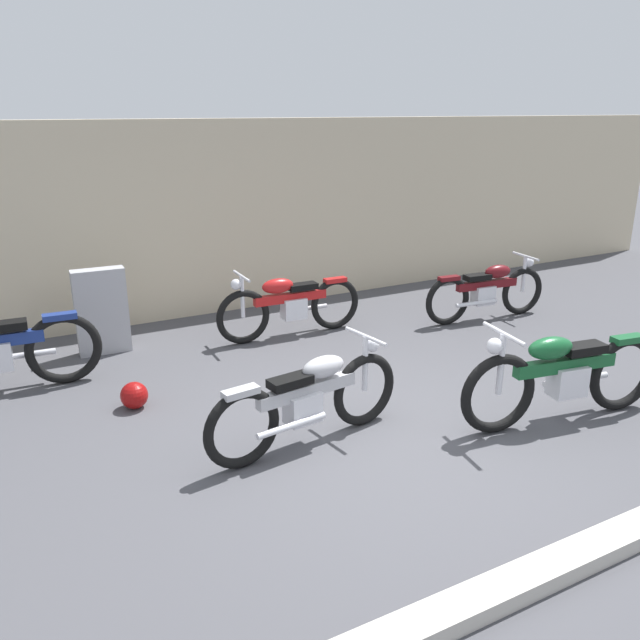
{
  "coord_description": "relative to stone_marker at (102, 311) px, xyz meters",
  "views": [
    {
      "loc": [
        -3.01,
        -4.2,
        2.84
      ],
      "look_at": [
        0.27,
        1.87,
        0.55
      ],
      "focal_mm": 35.94,
      "sensor_mm": 36.0,
      "label": 1
    }
  ],
  "objects": [
    {
      "name": "curb_strip",
      "position": [
        1.84,
        -5.42,
        -0.46
      ],
      "size": [
        18.0,
        0.24,
        0.12
      ],
      "primitive_type": "cube",
      "color": "#B7B2A8",
      "rests_on": "ground_plane"
    },
    {
      "name": "ground_plane",
      "position": [
        1.84,
        -3.48,
        -0.52
      ],
      "size": [
        40.0,
        40.0,
        0.0
      ],
      "primitive_type": "plane",
      "color": "#47474C"
    },
    {
      "name": "motorcycle_silver",
      "position": [
        1.16,
        -3.17,
        -0.09
      ],
      "size": [
        1.99,
        0.58,
        0.9
      ],
      "rotation": [
        0.0,
        0.0,
        0.13
      ],
      "color": "black",
      "rests_on": "ground_plane"
    },
    {
      "name": "stone_marker",
      "position": [
        0.0,
        0.0,
        0.0
      ],
      "size": [
        0.61,
        0.23,
        1.04
      ],
      "primitive_type": "cube",
      "rotation": [
        0.0,
        0.0,
        -0.05
      ],
      "color": "#9E9EA3",
      "rests_on": "ground_plane"
    },
    {
      "name": "motorcycle_maroon",
      "position": [
        4.98,
        -1.22,
        -0.1
      ],
      "size": [
        1.94,
        0.54,
        0.87
      ],
      "rotation": [
        0.0,
        0.0,
        -0.1
      ],
      "color": "black",
      "rests_on": "ground_plane"
    },
    {
      "name": "motorcycle_red",
      "position": [
        2.24,
        -0.54,
        -0.09
      ],
      "size": [
        2.0,
        0.56,
        0.9
      ],
      "rotation": [
        0.0,
        0.0,
        3.11
      ],
      "color": "black",
      "rests_on": "ground_plane"
    },
    {
      "name": "helmet",
      "position": [
        -0.04,
        -1.73,
        -0.39
      ],
      "size": [
        0.27,
        0.27,
        0.27
      ],
      "primitive_type": "sphere",
      "color": "maroon",
      "rests_on": "ground_plane"
    },
    {
      "name": "building_wall",
      "position": [
        1.84,
        1.02,
        0.83
      ],
      "size": [
        18.0,
        0.3,
        2.71
      ],
      "primitive_type": "cube",
      "color": "beige",
      "rests_on": "ground_plane"
    },
    {
      "name": "motorcycle_green",
      "position": [
        3.45,
        -3.91,
        -0.05
      ],
      "size": [
        2.17,
        0.63,
        0.98
      ],
      "rotation": [
        0.0,
        0.0,
        2.98
      ],
      "color": "black",
      "rests_on": "ground_plane"
    }
  ]
}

